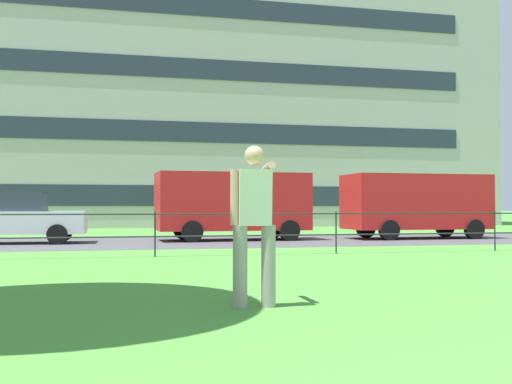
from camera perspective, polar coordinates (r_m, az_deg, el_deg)
The scene contains 7 objects.
street_strip at distance 20.39m, azimuth -4.44°, elevation -4.50°, with size 80.00×7.79×0.01m, color #4C4C51.
park_fence at distance 14.24m, azimuth -0.69°, elevation -3.15°, with size 38.47×0.04×1.00m.
person_thrower at distance 6.85m, azimuth -0.19°, elevation -2.56°, with size 0.54×0.75×1.79m.
car_white_right at distance 20.09m, azimuth -21.26°, elevation -2.24°, with size 4.03×1.88×1.54m.
panel_van_far_left at distance 20.63m, azimuth -2.16°, elevation -0.94°, with size 5.07×2.25×2.24m.
panel_van_left at distance 22.47m, azimuth 14.60°, elevation -0.94°, with size 5.04×2.17×2.24m.
apartment_building_background at distance 41.04m, azimuth -7.41°, elevation 9.37°, with size 38.09×14.62×17.52m.
Camera 1 is at (-3.04, -1.17, 1.11)m, focal length 43.32 mm.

